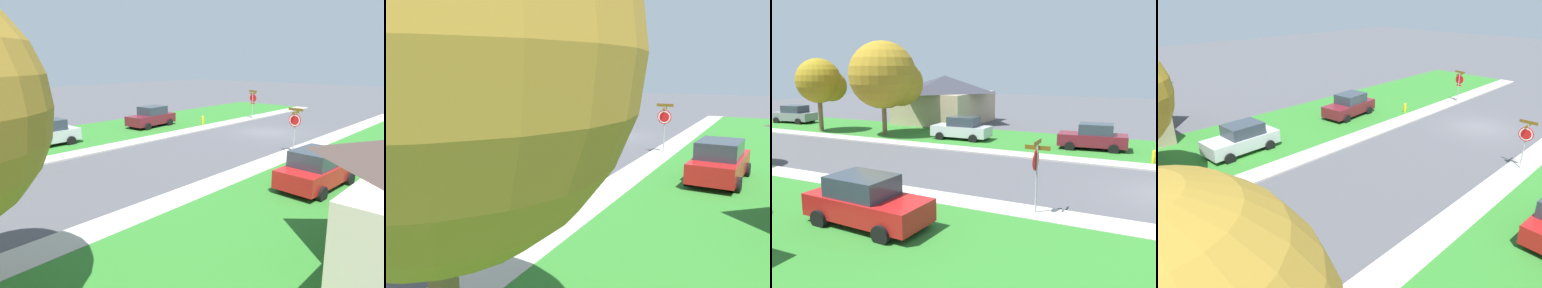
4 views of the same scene
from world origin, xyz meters
TOP-DOWN VIEW (x-y plane):
  - ground_plane at (0.00, 0.00)m, footprint 120.00×120.00m
  - sidewalk_east at (4.70, 12.00)m, footprint 1.40×56.00m
  - lawn_east at (9.40, 12.00)m, footprint 8.00×56.00m
  - sidewalk_west at (-4.70, 12.00)m, footprint 1.40×56.00m
  - lawn_west at (-9.40, 12.00)m, footprint 8.00×56.00m
  - stop_sign_near_corner at (4.31, -4.57)m, footprint 0.92×0.92m
  - stop_sign_far_corner at (-4.69, 4.75)m, footprint 0.92×0.92m
  - car_silver_behind_trees at (7.94, 13.99)m, footprint 2.14×4.35m
  - car_red_near_corner at (-8.22, 9.53)m, footprint 2.22×4.39m
  - car_maroon_driveway_right at (8.30, 4.63)m, footprint 2.34×4.45m
  - fire_hydrant at (5.75, 0.99)m, footprint 0.38×0.22m

SIDE VIEW (x-z plane):
  - ground_plane at x=0.00m, z-range 0.00..0.00m
  - lawn_east at x=9.40m, z-range 0.00..0.08m
  - lawn_west at x=-9.40m, z-range 0.00..0.08m
  - sidewalk_east at x=4.70m, z-range 0.00..0.10m
  - sidewalk_west at x=-4.70m, z-range 0.00..0.10m
  - fire_hydrant at x=5.75m, z-range 0.02..0.85m
  - car_silver_behind_trees at x=7.94m, z-range -0.01..1.75m
  - car_red_near_corner at x=-8.22m, z-range -0.01..1.75m
  - car_maroon_driveway_right at x=8.30m, z-range -0.01..1.75m
  - stop_sign_near_corner at x=4.31m, z-range 0.49..3.26m
  - stop_sign_far_corner at x=-4.69m, z-range 0.50..3.27m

